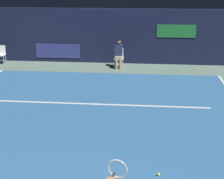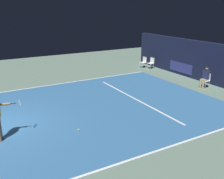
% 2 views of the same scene
% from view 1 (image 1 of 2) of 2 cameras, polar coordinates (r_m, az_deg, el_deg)
% --- Properties ---
extents(ground_plane, '(29.72, 29.72, 0.00)m').
position_cam_1_polar(ground_plane, '(9.33, -4.87, -6.99)').
color(ground_plane, slate).
extents(court_surface, '(9.60, 11.91, 0.01)m').
position_cam_1_polar(court_surface, '(9.33, -4.87, -6.96)').
color(court_surface, '#336699').
rests_on(court_surface, ground).
extents(line_service, '(7.49, 0.10, 0.01)m').
position_cam_1_polar(line_service, '(11.22, -2.98, -2.44)').
color(line_service, white).
rests_on(line_service, court_surface).
extents(back_wall, '(15.17, 0.33, 2.60)m').
position_cam_1_polar(back_wall, '(16.62, -0.03, 8.92)').
color(back_wall, '#141933').
rests_on(back_wall, ground).
extents(line_judge_on_chair, '(0.46, 0.54, 1.32)m').
position_cam_1_polar(line_judge_on_chair, '(15.61, 1.12, 6.03)').
color(line_judge_on_chair, white).
rests_on(line_judge_on_chair, ground).
extents(courtside_chair_far, '(0.48, 0.46, 0.88)m').
position_cam_1_polar(courtside_chair_far, '(17.34, -18.10, 5.74)').
color(courtside_chair_far, white).
rests_on(courtside_chair_far, ground).
extents(tennis_ball, '(0.07, 0.07, 0.07)m').
position_cam_1_polar(tennis_ball, '(7.41, 7.78, -13.86)').
color(tennis_ball, '#CCE033').
rests_on(tennis_ball, court_surface).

